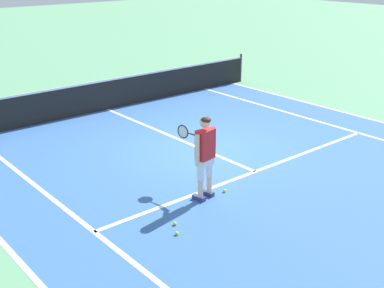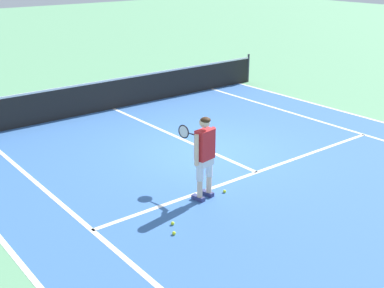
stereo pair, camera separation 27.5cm
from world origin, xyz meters
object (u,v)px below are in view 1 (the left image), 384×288
at_px(tennis_ball_near_feet, 225,191).
at_px(tennis_ball_mid_court, 175,224).
at_px(tennis_player, 204,152).
at_px(tennis_ball_by_baseline, 177,233).

bearing_deg(tennis_ball_near_feet, tennis_ball_mid_court, -165.94).
height_order(tennis_player, tennis_ball_near_feet, tennis_player).
distance_m(tennis_player, tennis_ball_mid_court, 1.56).
relative_size(tennis_ball_by_baseline, tennis_ball_mid_court, 1.00).
xyz_separation_m(tennis_player, tennis_ball_by_baseline, (-1.31, -0.78, -0.96)).
relative_size(tennis_ball_near_feet, tennis_ball_mid_court, 1.00).
bearing_deg(tennis_ball_near_feet, tennis_ball_by_baseline, -158.89).
bearing_deg(tennis_ball_near_feet, tennis_player, 169.74).
height_order(tennis_player, tennis_ball_mid_court, tennis_player).
bearing_deg(tennis_ball_by_baseline, tennis_ball_near_feet, 21.11).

